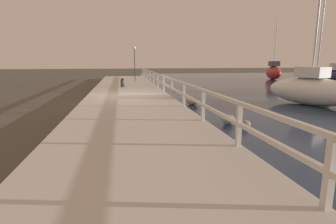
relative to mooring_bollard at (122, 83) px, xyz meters
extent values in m
plane|color=#4C473D|center=(0.28, -4.75, -0.64)|extent=(120.00, 120.00, 0.00)
cube|color=beige|center=(0.28, -4.75, -0.47)|extent=(4.35, 36.00, 0.34)
cube|color=beige|center=(2.36, -15.96, 0.18)|extent=(0.10, 0.10, 0.96)
cube|color=beige|center=(2.36, -13.47, 0.18)|extent=(0.10, 0.10, 0.96)
cube|color=beige|center=(2.36, -10.98, 0.18)|extent=(0.10, 0.10, 0.96)
cube|color=beige|center=(2.36, -8.49, 0.18)|extent=(0.10, 0.10, 0.96)
cube|color=beige|center=(2.36, -6.00, 0.18)|extent=(0.10, 0.10, 0.96)
cube|color=beige|center=(2.36, -3.50, 0.18)|extent=(0.10, 0.10, 0.96)
cube|color=beige|center=(2.36, -1.01, 0.18)|extent=(0.10, 0.10, 0.96)
cube|color=beige|center=(2.36, 1.48, 0.18)|extent=(0.10, 0.10, 0.96)
cube|color=beige|center=(2.36, 3.97, 0.18)|extent=(0.10, 0.10, 0.96)
cube|color=beige|center=(2.36, 6.47, 0.18)|extent=(0.10, 0.10, 0.96)
cube|color=beige|center=(2.36, 8.96, 0.18)|extent=(0.10, 0.10, 0.96)
cube|color=beige|center=(2.36, 11.45, 0.18)|extent=(0.10, 0.10, 0.96)
cube|color=beige|center=(2.36, -4.75, 0.62)|extent=(0.09, 32.50, 0.08)
cube|color=beige|center=(2.36, -4.75, 0.18)|extent=(0.09, 32.50, 0.08)
ellipsoid|color=slate|center=(3.45, -10.39, -0.46)|extent=(0.47, 0.42, 0.35)
ellipsoid|color=slate|center=(3.78, -10.94, -0.50)|extent=(0.37, 0.33, 0.28)
ellipsoid|color=gray|center=(3.32, -6.21, -0.43)|extent=(0.57, 0.51, 0.42)
cylinder|color=#333338|center=(0.00, 0.00, -0.08)|extent=(0.26, 0.26, 0.45)
sphere|color=#333338|center=(0.00, 0.00, 0.19)|extent=(0.23, 0.23, 0.23)
cylinder|color=#2D2D33|center=(1.15, 5.30, 1.08)|extent=(0.07, 0.07, 2.77)
sphere|color=beige|center=(1.15, 5.30, 2.60)|extent=(0.28, 0.28, 0.28)
ellipsoid|color=red|center=(17.35, 9.54, 0.12)|extent=(2.66, 4.88, 1.51)
cube|color=#4C566B|center=(17.35, 9.54, 1.16)|extent=(1.37, 1.87, 0.57)
cylinder|color=silver|center=(17.35, 9.54, 3.47)|extent=(0.09, 0.09, 5.19)
ellipsoid|color=#236B42|center=(12.98, -2.69, -0.03)|extent=(2.84, 4.99, 1.19)
cube|color=#9E937F|center=(12.98, -2.69, 0.75)|extent=(1.27, 1.60, 0.38)
cylinder|color=silver|center=(12.98, -2.69, 3.20)|extent=(0.09, 0.09, 5.27)
ellipsoid|color=white|center=(8.98, -7.24, 0.04)|extent=(3.09, 4.62, 1.34)
cube|color=silver|center=(8.98, -7.24, 0.95)|extent=(1.46, 1.55, 0.50)
cylinder|color=silver|center=(8.98, -7.24, 3.88)|extent=(0.09, 0.09, 6.35)
camera|label=1|loc=(-0.07, -18.52, 1.50)|focal=28.00mm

